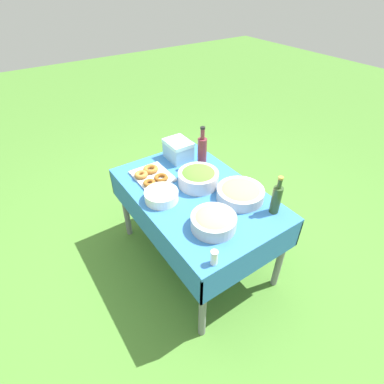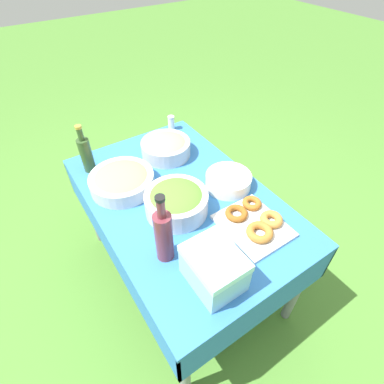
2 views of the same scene
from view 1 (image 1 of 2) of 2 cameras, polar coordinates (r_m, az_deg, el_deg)
name	(u,v)px [view 1 (image 1 of 2)]	position (r m, az deg, el deg)	size (l,w,h in m)	color
ground_plane	(196,256)	(2.67, 0.69, -12.04)	(14.00, 14.00, 0.00)	#477A2D
picnic_table	(196,202)	(2.24, 0.80, -1.97)	(1.28, 0.83, 0.71)	#2D6BB2
salad_bowl	(198,177)	(2.22, 1.22, 2.87)	(0.30, 0.30, 0.13)	silver
pasta_bowl	(214,221)	(1.87, 4.13, -5.47)	(0.29, 0.29, 0.11)	#B2B7BC
donut_platter	(151,175)	(2.34, -7.76, 3.16)	(0.32, 0.28, 0.05)	silver
plate_stack	(161,196)	(2.10, -5.84, -0.70)	(0.24, 0.24, 0.07)	white
olive_oil_bottle	(276,199)	(2.02, 15.77, -1.21)	(0.06, 0.06, 0.28)	#2D4723
wine_bottle	(202,151)	(2.40, 1.95, 7.77)	(0.07, 0.07, 0.35)	maroon
bread_bowl	(240,193)	(2.12, 9.19, -0.10)	(0.33, 0.33, 0.10)	#B2B7BC
cooler_box	(178,150)	(2.53, -2.63, 8.02)	(0.23, 0.18, 0.17)	#8CC6E5
salt_shaker	(214,257)	(1.68, 4.24, -12.32)	(0.04, 0.04, 0.09)	white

